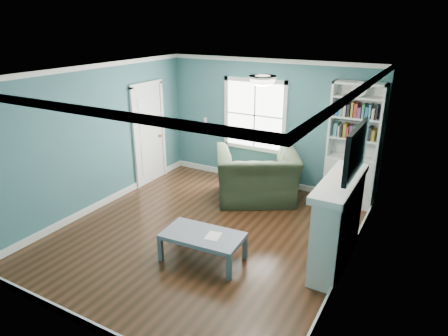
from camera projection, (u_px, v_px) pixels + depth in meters
The scene contains 13 objects.
floor at pixel (205, 233), 6.57m from camera, with size 5.00×5.00×0.00m, color black.
room_walls at pixel (203, 141), 6.02m from camera, with size 5.00×5.00×5.00m.
trim at pixel (204, 163), 6.14m from camera, with size 4.50×5.00×2.60m.
window at pixel (255, 115), 8.24m from camera, with size 1.40×0.06×1.50m.
bookshelf at pixel (352, 158), 7.32m from camera, with size 0.90×0.35×2.31m.
fireplace at pixel (338, 223), 5.57m from camera, with size 0.44×1.58×1.30m.
tv at pixel (356, 151), 5.13m from camera, with size 0.06×1.10×0.65m, color black.
door at pixel (149, 133), 8.36m from camera, with size 0.12×0.98×2.17m.
ceiling_fixture at pixel (263, 80), 5.35m from camera, with size 0.38×0.38×0.15m.
light_switch at pixel (205, 120), 8.87m from camera, with size 0.08×0.01×0.12m, color white.
recliner at pixel (257, 168), 7.57m from camera, with size 1.51×0.98×1.32m, color black.
coffee_table at pixel (203, 237), 5.74m from camera, with size 1.20×0.71×0.42m.
paper_sheet at pixel (213, 236), 5.67m from camera, with size 0.20×0.25×0.00m, color white.
Camera 1 is at (3.09, -4.89, 3.31)m, focal length 32.00 mm.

